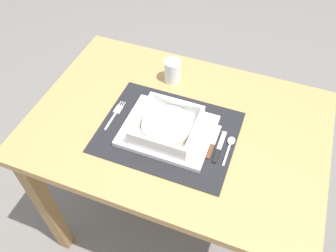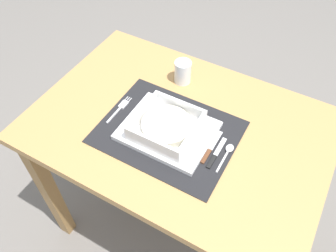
{
  "view_description": "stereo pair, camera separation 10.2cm",
  "coord_description": "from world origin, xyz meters",
  "views": [
    {
      "loc": [
        0.23,
        -0.69,
        1.57
      ],
      "look_at": [
        -0.01,
        -0.05,
        0.75
      ],
      "focal_mm": 36.72,
      "sensor_mm": 36.0,
      "label": 1
    },
    {
      "loc": [
        0.32,
        -0.65,
        1.57
      ],
      "look_at": [
        -0.01,
        -0.05,
        0.75
      ],
      "focal_mm": 36.72,
      "sensor_mm": 36.0,
      "label": 2
    }
  ],
  "objects": [
    {
      "name": "ground_plane",
      "position": [
        0.0,
        0.0,
        0.0
      ],
      "size": [
        6.0,
        6.0,
        0.0
      ],
      "primitive_type": "plane",
      "color": "slate"
    },
    {
      "name": "dining_table",
      "position": [
        0.0,
        0.0,
        0.61
      ],
      "size": [
        0.96,
        0.66,
        0.72
      ],
      "color": "#B2844C",
      "rests_on": "ground"
    },
    {
      "name": "placemat",
      "position": [
        -0.01,
        -0.05,
        0.73
      ],
      "size": [
        0.43,
        0.33,
        0.0
      ],
      "primitive_type": "cube",
      "color": "black",
      "rests_on": "dining_table"
    },
    {
      "name": "serving_plate",
      "position": [
        -0.01,
        -0.05,
        0.74
      ],
      "size": [
        0.28,
        0.22,
        0.02
      ],
      "primitive_type": "cube",
      "color": "white",
      "rests_on": "placemat"
    },
    {
      "name": "porridge_bowl",
      "position": [
        -0.01,
        -0.06,
        0.76
      ],
      "size": [
        0.18,
        0.18,
        0.05
      ],
      "color": "white",
      "rests_on": "serving_plate"
    },
    {
      "name": "fork",
      "position": [
        -0.2,
        -0.04,
        0.73
      ],
      "size": [
        0.02,
        0.13,
        0.0
      ],
      "rotation": [
        0.0,
        0.0,
        0.06
      ],
      "color": "silver",
      "rests_on": "placemat"
    },
    {
      "name": "spoon",
      "position": [
        0.18,
        -0.03,
        0.73
      ],
      "size": [
        0.02,
        0.11,
        0.01
      ],
      "rotation": [
        0.0,
        0.0,
        0.02
      ],
      "color": "silver",
      "rests_on": "placemat"
    },
    {
      "name": "butter_knife",
      "position": [
        0.15,
        -0.06,
        0.73
      ],
      "size": [
        0.01,
        0.13,
        0.01
      ],
      "rotation": [
        0.0,
        0.0,
        -0.02
      ],
      "color": "black",
      "rests_on": "placemat"
    },
    {
      "name": "bread_knife",
      "position": [
        0.13,
        -0.05,
        0.73
      ],
      "size": [
        0.01,
        0.14,
        0.01
      ],
      "rotation": [
        0.0,
        0.0,
        -0.05
      ],
      "color": "#59331E",
      "rests_on": "placemat"
    },
    {
      "name": "drinking_glass",
      "position": [
        -0.09,
        0.19,
        0.76
      ],
      "size": [
        0.06,
        0.06,
        0.08
      ],
      "color": "white",
      "rests_on": "dining_table"
    }
  ]
}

